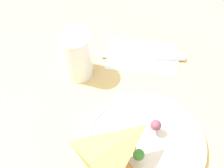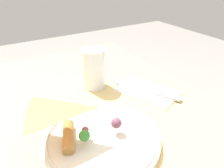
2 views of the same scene
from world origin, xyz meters
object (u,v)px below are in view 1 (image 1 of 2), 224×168
(milk_glass, at_px, (77,57))
(napkin_folded, at_px, (143,57))
(dining_table, at_px, (104,146))
(plate_pizza, at_px, (144,144))
(butter_knife, at_px, (148,56))

(milk_glass, relative_size, napkin_folded, 0.60)
(dining_table, distance_m, plate_pizza, 0.17)
(dining_table, xyz_separation_m, napkin_folded, (0.01, -0.21, 0.12))
(plate_pizza, bearing_deg, butter_knife, -65.18)
(napkin_folded, bearing_deg, dining_table, 92.37)
(plate_pizza, xyz_separation_m, milk_glass, (0.23, -0.10, 0.04))
(milk_glass, height_order, butter_knife, milk_glass)
(dining_table, xyz_separation_m, butter_knife, (-0.00, -0.22, 0.13))
(dining_table, xyz_separation_m, milk_glass, (0.12, -0.09, 0.18))
(plate_pizza, distance_m, butter_knife, 0.25)
(dining_table, distance_m, milk_glass, 0.23)
(milk_glass, xyz_separation_m, napkin_folded, (-0.12, -0.12, -0.05))
(dining_table, height_order, butter_knife, butter_knife)
(dining_table, bearing_deg, napkin_folded, -87.63)
(plate_pizza, bearing_deg, napkin_folded, -62.56)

